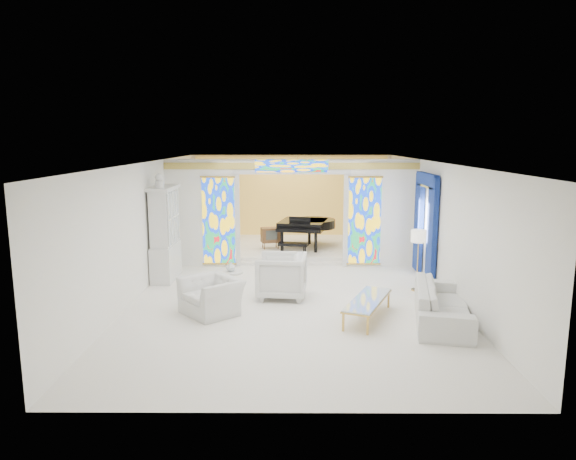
{
  "coord_description": "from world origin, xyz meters",
  "views": [
    {
      "loc": [
        -0.03,
        -12.19,
        3.52
      ],
      "look_at": [
        -0.09,
        0.2,
        1.34
      ],
      "focal_mm": 32.0,
      "sensor_mm": 36.0,
      "label": 1
    }
  ],
  "objects_px": {
    "tv_console": "(270,235)",
    "china_cabinet": "(165,234)",
    "armchair_left": "(211,296)",
    "armchair_right": "(281,276)",
    "coffee_table": "(368,301)",
    "sofa": "(443,303)",
    "grand_piano": "(308,225)"
  },
  "relations": [
    {
      "from": "armchair_left",
      "to": "china_cabinet",
      "type": "bearing_deg",
      "value": 169.33
    },
    {
      "from": "sofa",
      "to": "coffee_table",
      "type": "height_order",
      "value": "sofa"
    },
    {
      "from": "armchair_left",
      "to": "coffee_table",
      "type": "relative_size",
      "value": 0.6
    },
    {
      "from": "china_cabinet",
      "to": "armchair_right",
      "type": "height_order",
      "value": "china_cabinet"
    },
    {
      "from": "armchair_right",
      "to": "coffee_table",
      "type": "xyz_separation_m",
      "value": [
        1.74,
        -1.42,
        -0.12
      ]
    },
    {
      "from": "china_cabinet",
      "to": "coffee_table",
      "type": "xyz_separation_m",
      "value": [
        4.72,
        -2.99,
        -0.79
      ]
    },
    {
      "from": "tv_console",
      "to": "armchair_right",
      "type": "bearing_deg",
      "value": -99.17
    },
    {
      "from": "armchair_right",
      "to": "grand_piano",
      "type": "bearing_deg",
      "value": 176.35
    },
    {
      "from": "coffee_table",
      "to": "tv_console",
      "type": "distance_m",
      "value": 6.28
    },
    {
      "from": "grand_piano",
      "to": "armchair_left",
      "type": "bearing_deg",
      "value": -97.53
    },
    {
      "from": "armchair_left",
      "to": "grand_piano",
      "type": "relative_size",
      "value": 0.42
    },
    {
      "from": "grand_piano",
      "to": "tv_console",
      "type": "bearing_deg",
      "value": -155.54
    },
    {
      "from": "china_cabinet",
      "to": "grand_piano",
      "type": "xyz_separation_m",
      "value": [
        3.73,
        3.14,
        -0.28
      ]
    },
    {
      "from": "china_cabinet",
      "to": "armchair_left",
      "type": "xyz_separation_m",
      "value": [
        1.57,
        -2.68,
        -0.8
      ]
    },
    {
      "from": "grand_piano",
      "to": "tv_console",
      "type": "height_order",
      "value": "grand_piano"
    },
    {
      "from": "china_cabinet",
      "to": "coffee_table",
      "type": "height_order",
      "value": "china_cabinet"
    },
    {
      "from": "armchair_left",
      "to": "tv_console",
      "type": "relative_size",
      "value": 1.74
    },
    {
      "from": "coffee_table",
      "to": "tv_console",
      "type": "relative_size",
      "value": 2.93
    },
    {
      "from": "sofa",
      "to": "armchair_left",
      "type": "bearing_deg",
      "value": 96.37
    },
    {
      "from": "armchair_right",
      "to": "sofa",
      "type": "xyz_separation_m",
      "value": [
        3.19,
        -1.58,
        -0.12
      ]
    },
    {
      "from": "china_cabinet",
      "to": "grand_piano",
      "type": "bearing_deg",
      "value": 40.11
    },
    {
      "from": "armchair_left",
      "to": "armchair_right",
      "type": "distance_m",
      "value": 1.8
    },
    {
      "from": "armchair_left",
      "to": "tv_console",
      "type": "height_order",
      "value": "tv_console"
    },
    {
      "from": "sofa",
      "to": "tv_console",
      "type": "bearing_deg",
      "value": 42.93
    },
    {
      "from": "tv_console",
      "to": "china_cabinet",
      "type": "bearing_deg",
      "value": -146.0
    },
    {
      "from": "sofa",
      "to": "coffee_table",
      "type": "bearing_deg",
      "value": 95.99
    },
    {
      "from": "armchair_left",
      "to": "sofa",
      "type": "bearing_deg",
      "value": 43.28
    },
    {
      "from": "sofa",
      "to": "grand_piano",
      "type": "bearing_deg",
      "value": 33.33
    },
    {
      "from": "sofa",
      "to": "tv_console",
      "type": "distance_m",
      "value": 7.04
    },
    {
      "from": "armchair_left",
      "to": "armchair_right",
      "type": "relative_size",
      "value": 1.04
    },
    {
      "from": "armchair_right",
      "to": "armchair_left",
      "type": "bearing_deg",
      "value": -46.4
    },
    {
      "from": "coffee_table",
      "to": "sofa",
      "type": "bearing_deg",
      "value": -6.12
    }
  ]
}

